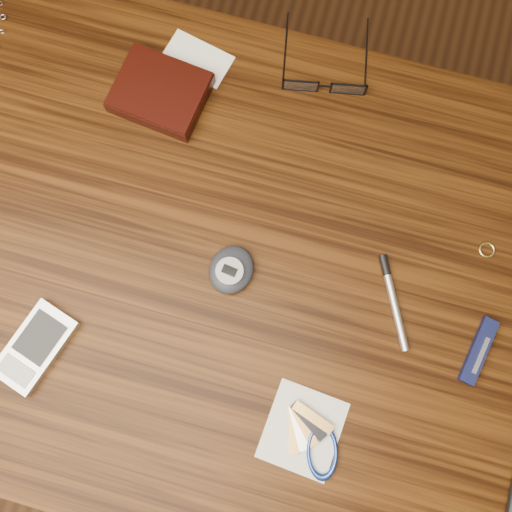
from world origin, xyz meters
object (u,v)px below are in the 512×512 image
object	(u,v)px
eyeglasses	(325,83)
pda_phone	(35,347)
pedometer	(231,270)
notepad_keys	(313,440)
silver_pen	(392,295)
pocket_knife	(478,351)
desk	(216,272)
wallet_and_card	(161,92)

from	to	relation	value
eyeglasses	pda_phone	xyz separation A→B (m)	(-0.26, -0.45, -0.00)
pedometer	notepad_keys	size ratio (longest dim) A/B	0.64
pda_phone	notepad_keys	xyz separation A→B (m)	(0.36, -0.01, -0.00)
eyeglasses	pedometer	size ratio (longest dim) A/B	1.95
eyeglasses	silver_pen	distance (m)	0.30
eyeglasses	pocket_knife	world-z (taller)	eyeglasses
eyeglasses	silver_pen	bearing A→B (deg)	-59.01
pda_phone	pedometer	bearing A→B (deg)	37.32
desk	silver_pen	world-z (taller)	silver_pen
wallet_and_card	notepad_keys	size ratio (longest dim) A/B	1.45
desk	pedometer	world-z (taller)	pedometer
pda_phone	silver_pen	world-z (taller)	pda_phone
eyeglasses	notepad_keys	world-z (taller)	eyeglasses
notepad_keys	pocket_knife	xyz separation A→B (m)	(0.17, 0.16, 0.00)
desk	pedometer	size ratio (longest dim) A/B	13.96
notepad_keys	pocket_knife	bearing A→B (deg)	42.56
pocket_knife	pedometer	bearing A→B (deg)	177.37
eyeglasses	pedometer	bearing A→B (deg)	-100.21
desk	notepad_keys	xyz separation A→B (m)	(0.19, -0.18, 0.11)
wallet_and_card	notepad_keys	world-z (taller)	wallet_and_card
desk	eyeglasses	size ratio (longest dim) A/B	7.17
pocket_knife	silver_pen	xyz separation A→B (m)	(-0.12, 0.04, -0.00)
desk	pda_phone	size ratio (longest dim) A/B	8.28
wallet_and_card	pda_phone	size ratio (longest dim) A/B	1.34
pocket_knife	silver_pen	bearing A→B (deg)	161.46
pedometer	silver_pen	size ratio (longest dim) A/B	0.61
desk	pedometer	distance (m)	0.12
notepad_keys	pocket_knife	distance (m)	0.24
notepad_keys	pocket_knife	world-z (taller)	pocket_knife
pda_phone	notepad_keys	world-z (taller)	pda_phone
notepad_keys	desk	bearing A→B (deg)	135.32
eyeglasses	notepad_keys	distance (m)	0.47
silver_pen	pocket_knife	bearing A→B (deg)	-18.54
notepad_keys	silver_pen	distance (m)	0.21
pedometer	notepad_keys	xyz separation A→B (m)	(0.15, -0.18, -0.01)
desk	pedometer	bearing A→B (deg)	-14.44
eyeglasses	wallet_and_card	bearing A→B (deg)	-160.90
eyeglasses	pedometer	distance (m)	0.29
desk	pedometer	xyz separation A→B (m)	(0.03, -0.01, 0.11)
desk	pocket_knife	world-z (taller)	pocket_knife
wallet_and_card	pedometer	size ratio (longest dim) A/B	2.26
desk	notepad_keys	world-z (taller)	notepad_keys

